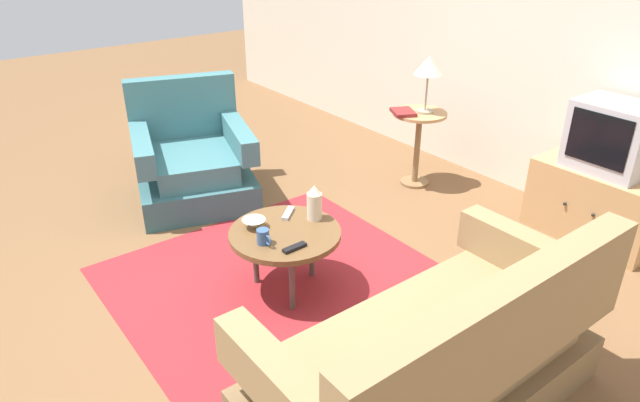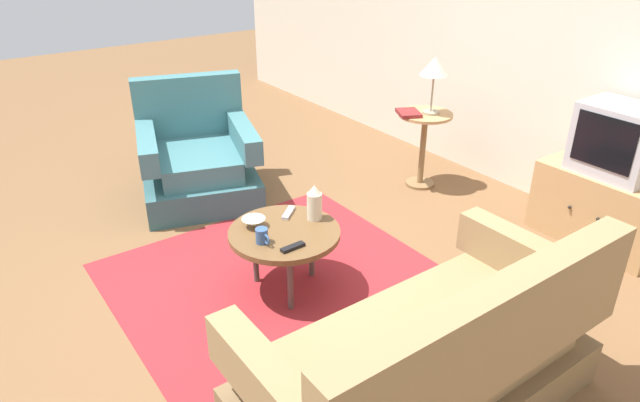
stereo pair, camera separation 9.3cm
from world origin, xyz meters
name	(u,v)px [view 1 (the left image)]	position (x,y,z in m)	size (l,w,h in m)	color
ground_plane	(284,286)	(0.00, 0.00, 0.00)	(16.00, 16.00, 0.00)	brown
back_wall	(545,27)	(0.00, 2.47, 1.35)	(9.00, 0.12, 2.70)	beige
area_rug	(287,288)	(0.03, 0.00, 0.00)	(2.05, 1.97, 0.00)	maroon
armchair	(192,162)	(-1.54, 0.14, 0.30)	(1.18, 1.14, 0.93)	#325C60
couch	(435,361)	(1.26, -0.01, 0.30)	(0.86, 1.69, 0.90)	brown
coffee_table	(286,236)	(0.03, 0.00, 0.38)	(0.68, 0.68, 0.42)	brown
side_table	(418,134)	(-0.58, 1.79, 0.46)	(0.45, 0.45, 0.65)	tan
tv_stand	(596,203)	(0.84, 2.15, 0.26)	(0.88, 0.47, 0.53)	tan
television	(613,137)	(0.84, 2.16, 0.77)	(0.51, 0.39, 0.48)	#B7B7BC
table_lamp	(429,68)	(-0.55, 1.81, 1.03)	(0.23, 0.23, 0.46)	#9E937A
vase	(314,203)	(0.02, 0.23, 0.53)	(0.10, 0.10, 0.23)	beige
mug	(263,237)	(0.08, -0.18, 0.46)	(0.12, 0.07, 0.09)	#335184
bowl	(254,223)	(-0.12, -0.12, 0.45)	(0.14, 0.14, 0.06)	silver
tv_remote_dark	(295,248)	(0.24, -0.07, 0.43)	(0.05, 0.15, 0.02)	black
tv_remote_silver	(288,213)	(-0.13, 0.13, 0.43)	(0.14, 0.15, 0.02)	#B2B2B7
book	(403,112)	(-0.64, 1.64, 0.67)	(0.27, 0.25, 0.03)	maroon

